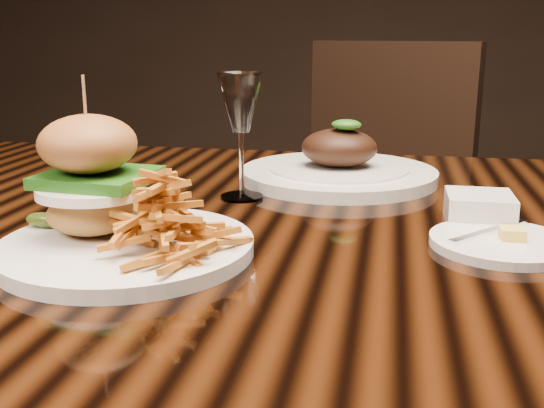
% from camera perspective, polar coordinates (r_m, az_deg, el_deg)
% --- Properties ---
extents(dining_table, '(1.60, 0.90, 0.75)m').
position_cam_1_polar(dining_table, '(0.80, 5.77, -6.65)').
color(dining_table, black).
rests_on(dining_table, ground).
extents(burger_plate, '(0.26, 0.26, 0.18)m').
position_cam_1_polar(burger_plate, '(0.66, -13.19, -0.35)').
color(burger_plate, silver).
rests_on(burger_plate, dining_table).
extents(side_saucer, '(0.15, 0.15, 0.02)m').
position_cam_1_polar(side_saucer, '(0.72, 19.90, -3.25)').
color(side_saucer, silver).
rests_on(side_saucer, dining_table).
extents(ramekin, '(0.08, 0.08, 0.04)m').
position_cam_1_polar(ramekin, '(0.80, 18.08, -0.38)').
color(ramekin, silver).
rests_on(ramekin, dining_table).
extents(wine_glass, '(0.06, 0.06, 0.17)m').
position_cam_1_polar(wine_glass, '(0.85, -2.82, 8.64)').
color(wine_glass, white).
rests_on(wine_glass, dining_table).
extents(water_tumbler, '(0.06, 0.06, 0.08)m').
position_cam_1_polar(water_tumbler, '(0.85, -16.12, 2.29)').
color(water_tumbler, white).
rests_on(water_tumbler, dining_table).
extents(far_dish, '(0.30, 0.30, 0.10)m').
position_cam_1_polar(far_dish, '(0.98, 5.99, 3.17)').
color(far_dish, silver).
rests_on(far_dish, dining_table).
extents(chair_far, '(0.60, 0.60, 0.95)m').
position_cam_1_polar(chair_far, '(1.69, 8.77, 0.06)').
color(chair_far, black).
rests_on(chair_far, ground).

